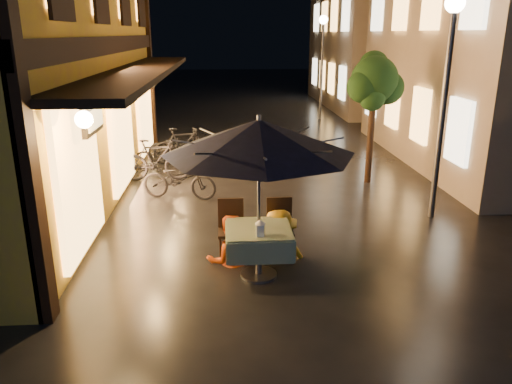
{
  "coord_description": "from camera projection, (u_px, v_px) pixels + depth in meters",
  "views": [
    {
      "loc": [
        -1.16,
        -7.2,
        3.54
      ],
      "look_at": [
        -0.67,
        0.26,
        1.15
      ],
      "focal_mm": 35.0,
      "sensor_mm": 36.0,
      "label": 1
    }
  ],
  "objects": [
    {
      "name": "street_tree",
      "position": [
        375.0,
        83.0,
        11.7
      ],
      "size": [
        1.43,
        1.2,
        3.15
      ],
      "color": "black",
      "rests_on": "ground"
    },
    {
      "name": "bicycle_0",
      "position": [
        179.0,
        179.0,
        11.05
      ],
      "size": [
        1.78,
        1.0,
        0.89
      ],
      "primitive_type": "imported",
      "rotation": [
        0.0,
        0.0,
        1.32
      ],
      "color": "black",
      "rests_on": "ground"
    },
    {
      "name": "streetlamp_near",
      "position": [
        448.0,
        68.0,
        9.2
      ],
      "size": [
        0.36,
        0.36,
        4.23
      ],
      "color": "#59595E",
      "rests_on": "ground"
    },
    {
      "name": "bicycle_1",
      "position": [
        156.0,
        160.0,
        12.39
      ],
      "size": [
        1.76,
        0.55,
        1.05
      ],
      "primitive_type": "imported",
      "rotation": [
        0.0,
        0.0,
        1.61
      ],
      "color": "black",
      "rests_on": "ground"
    },
    {
      "name": "bicycle_4",
      "position": [
        178.0,
        147.0,
        14.19
      ],
      "size": [
        1.76,
        0.74,
        0.9
      ],
      "primitive_type": "imported",
      "rotation": [
        0.0,
        0.0,
        1.65
      ],
      "color": "black",
      "rests_on": "ground"
    },
    {
      "name": "cafe_chair_left",
      "position": [
        231.0,
        226.0,
        8.14
      ],
      "size": [
        0.42,
        0.42,
        0.97
      ],
      "color": "black",
      "rests_on": "ground"
    },
    {
      "name": "table_lantern",
      "position": [
        260.0,
        227.0,
        7.07
      ],
      "size": [
        0.16,
        0.16,
        0.25
      ],
      "color": "white",
      "rests_on": "cafe_table"
    },
    {
      "name": "ground",
      "position": [
        298.0,
        264.0,
        8.0
      ],
      "size": [
        90.0,
        90.0,
        0.0
      ],
      "primitive_type": "plane",
      "color": "black",
      "rests_on": "ground"
    },
    {
      "name": "cafe_chair_right",
      "position": [
        280.0,
        224.0,
        8.19
      ],
      "size": [
        0.42,
        0.42,
        0.97
      ],
      "color": "black",
      "rests_on": "ground"
    },
    {
      "name": "person_yellow",
      "position": [
        279.0,
        212.0,
        7.95
      ],
      "size": [
        1.17,
        0.84,
        1.64
      ],
      "primitive_type": "imported",
      "rotation": [
        0.0,
        0.0,
        3.38
      ],
      "color": "gold",
      "rests_on": "ground"
    },
    {
      "name": "streetlamp_far",
      "position": [
        322.0,
        49.0,
        20.6
      ],
      "size": [
        0.36,
        0.36,
        4.23
      ],
      "color": "#59595E",
      "rests_on": "ground"
    },
    {
      "name": "person_orange",
      "position": [
        229.0,
        216.0,
        7.87
      ],
      "size": [
        0.85,
        0.72,
        1.55
      ],
      "primitive_type": "imported",
      "rotation": [
        0.0,
        0.0,
        3.34
      ],
      "color": "#D7460C",
      "rests_on": "ground"
    },
    {
      "name": "bicycle_2",
      "position": [
        163.0,
        155.0,
        13.48
      ],
      "size": [
        1.57,
        0.68,
        0.8
      ],
      "primitive_type": "imported",
      "rotation": [
        0.0,
        0.0,
        1.67
      ],
      "color": "black",
      "rests_on": "ground"
    },
    {
      "name": "east_building_far",
      "position": [
        398.0,
        30.0,
        24.46
      ],
      "size": [
        7.3,
        10.3,
        7.3
      ],
      "color": "#A79887",
      "rests_on": "ground"
    },
    {
      "name": "cafe_table",
      "position": [
        259.0,
        240.0,
        7.45
      ],
      "size": [
        0.99,
        0.99,
        0.78
      ],
      "color": "#59595E",
      "rests_on": "ground"
    },
    {
      "name": "bicycle_3",
      "position": [
        183.0,
        145.0,
        14.09
      ],
      "size": [
        1.75,
        0.85,
        1.02
      ],
      "primitive_type": "imported",
      "rotation": [
        0.0,
        0.0,
        1.8
      ],
      "color": "#222228",
      "rests_on": "ground"
    },
    {
      "name": "patio_umbrella",
      "position": [
        259.0,
        137.0,
        6.98
      ],
      "size": [
        2.77,
        2.77,
        2.46
      ],
      "color": "#59595E",
      "rests_on": "ground"
    },
    {
      "name": "west_building",
      "position": [
        0.0,
        24.0,
        10.31
      ],
      "size": [
        5.9,
        11.4,
        7.4
      ],
      "color": "yellow",
      "rests_on": "ground"
    }
  ]
}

